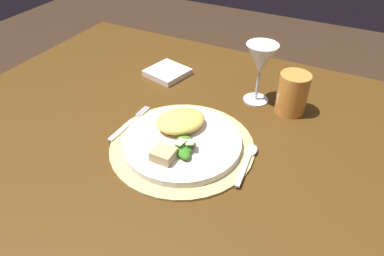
{
  "coord_description": "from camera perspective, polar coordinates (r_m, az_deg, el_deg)",
  "views": [
    {
      "loc": [
        0.24,
        -0.57,
        1.28
      ],
      "look_at": [
        -0.06,
        0.02,
        0.77
      ],
      "focal_mm": 32.75,
      "sensor_mm": 36.0,
      "label": 1
    }
  ],
  "objects": [
    {
      "name": "napkin",
      "position": [
        1.09,
        -4.04,
        9.03
      ],
      "size": [
        0.13,
        0.13,
        0.02
      ],
      "primitive_type": "cube",
      "rotation": [
        0.0,
        0.0,
        -0.24
      ],
      "color": "white",
      "rests_on": "dining_table"
    },
    {
      "name": "dining_table",
      "position": [
        0.9,
        2.99,
        -9.01
      ],
      "size": [
        1.45,
        1.02,
        0.75
      ],
      "color": "#4A2E0F",
      "rests_on": "ground"
    },
    {
      "name": "salad_greens",
      "position": [
        0.76,
        -1.38,
        -3.23
      ],
      "size": [
        0.07,
        0.09,
        0.03
      ],
      "color": "#487020",
      "rests_on": "dinner_plate"
    },
    {
      "name": "bread_piece",
      "position": [
        0.74,
        -4.63,
        -4.31
      ],
      "size": [
        0.05,
        0.04,
        0.02
      ],
      "primitive_type": "cube",
      "rotation": [
        0.0,
        0.0,
        3.14
      ],
      "color": "tan",
      "rests_on": "dinner_plate"
    },
    {
      "name": "dinner_plate",
      "position": [
        0.8,
        -1.63,
        -2.27
      ],
      "size": [
        0.27,
        0.27,
        0.02
      ],
      "primitive_type": "cylinder",
      "color": "silver",
      "rests_on": "placemat"
    },
    {
      "name": "spoon",
      "position": [
        0.78,
        9.19,
        -4.68
      ],
      "size": [
        0.03,
        0.14,
        0.01
      ],
      "color": "silver",
      "rests_on": "placemat"
    },
    {
      "name": "amber_tumbler",
      "position": [
        0.93,
        16.04,
        5.44
      ],
      "size": [
        0.08,
        0.08,
        0.11
      ],
      "primitive_type": "cylinder",
      "color": "orange",
      "rests_on": "dining_table"
    },
    {
      "name": "fork",
      "position": [
        0.88,
        -10.41,
        0.55
      ],
      "size": [
        0.02,
        0.16,
        0.0
      ],
      "color": "silver",
      "rests_on": "placemat"
    },
    {
      "name": "wine_glass",
      "position": [
        0.93,
        11.13,
        10.71
      ],
      "size": [
        0.08,
        0.08,
        0.16
      ],
      "color": "silver",
      "rests_on": "dining_table"
    },
    {
      "name": "pasta_serving",
      "position": [
        0.83,
        -1.87,
        1.19
      ],
      "size": [
        0.15,
        0.15,
        0.03
      ],
      "primitive_type": "ellipsoid",
      "rotation": [
        0.0,
        0.0,
        0.94
      ],
      "color": "#E4C555",
      "rests_on": "dinner_plate"
    },
    {
      "name": "placemat",
      "position": [
        0.81,
        -1.61,
        -2.87
      ],
      "size": [
        0.33,
        0.33,
        0.01
      ],
      "primitive_type": "cylinder",
      "color": "tan",
      "rests_on": "dining_table"
    }
  ]
}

